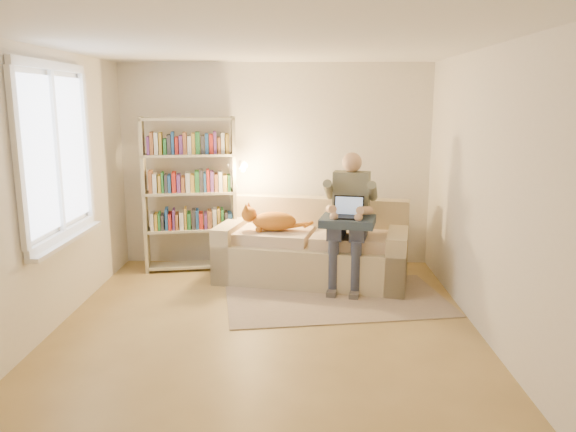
{
  "coord_description": "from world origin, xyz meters",
  "views": [
    {
      "loc": [
        0.31,
        -5.02,
        2.12
      ],
      "look_at": [
        0.19,
        1.0,
        0.89
      ],
      "focal_mm": 35.0,
      "sensor_mm": 36.0,
      "label": 1
    }
  ],
  "objects_px": {
    "sofa": "(313,251)",
    "laptop": "(350,212)",
    "person": "(349,212)",
    "cat": "(266,220)",
    "bookshelf": "(190,187)"
  },
  "relations": [
    {
      "from": "person",
      "to": "laptop",
      "type": "height_order",
      "value": "person"
    },
    {
      "from": "sofa",
      "to": "laptop",
      "type": "xyz_separation_m",
      "value": [
        0.4,
        -0.39,
        0.56
      ]
    },
    {
      "from": "person",
      "to": "bookshelf",
      "type": "relative_size",
      "value": 0.8
    },
    {
      "from": "cat",
      "to": "laptop",
      "type": "xyz_separation_m",
      "value": [
        0.96,
        -0.36,
        0.18
      ]
    },
    {
      "from": "cat",
      "to": "laptop",
      "type": "bearing_deg",
      "value": -8.63
    },
    {
      "from": "person",
      "to": "cat",
      "type": "bearing_deg",
      "value": 178.79
    },
    {
      "from": "sofa",
      "to": "cat",
      "type": "bearing_deg",
      "value": -165.25
    },
    {
      "from": "person",
      "to": "cat",
      "type": "xyz_separation_m",
      "value": [
        -0.97,
        0.23,
        -0.15
      ]
    },
    {
      "from": "sofa",
      "to": "bookshelf",
      "type": "distance_m",
      "value": 1.74
    },
    {
      "from": "laptop",
      "to": "person",
      "type": "bearing_deg",
      "value": 97.56
    },
    {
      "from": "person",
      "to": "sofa",
      "type": "bearing_deg",
      "value": 160.02
    },
    {
      "from": "sofa",
      "to": "cat",
      "type": "height_order",
      "value": "sofa"
    },
    {
      "from": "person",
      "to": "laptop",
      "type": "bearing_deg",
      "value": -82.44
    },
    {
      "from": "bookshelf",
      "to": "cat",
      "type": "bearing_deg",
      "value": -31.39
    },
    {
      "from": "laptop",
      "to": "bookshelf",
      "type": "bearing_deg",
      "value": 170.85
    }
  ]
}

